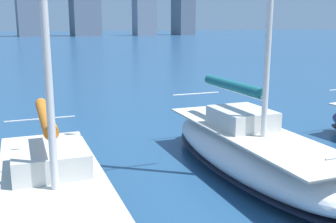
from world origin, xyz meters
name	(u,v)px	position (x,y,z in m)	size (l,w,h in m)	color
sailboat_teal	(249,148)	(-2.72, -6.92, 0.75)	(3.17, 8.61, 12.69)	white
sailboat_orange	(54,194)	(3.00, -6.52, 0.57)	(3.45, 8.84, 9.39)	navy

